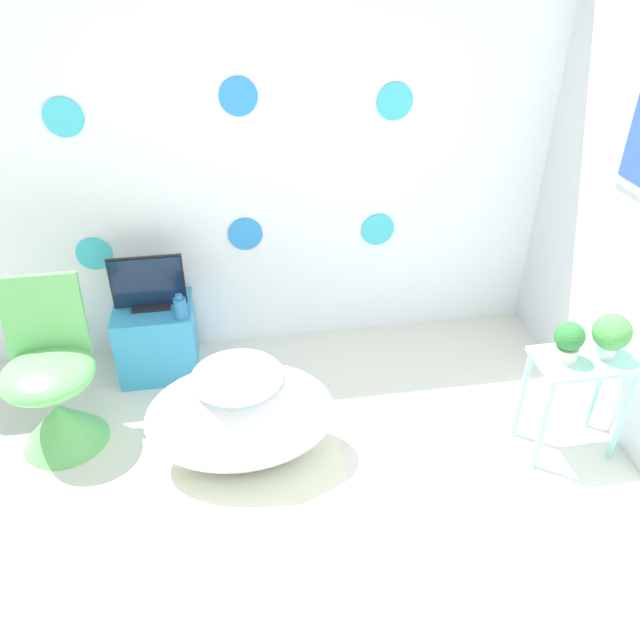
# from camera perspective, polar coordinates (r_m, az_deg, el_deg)

# --- Properties ---
(ground_plane) EXTENTS (12.00, 12.00, 0.00)m
(ground_plane) POSITION_cam_1_polar(r_m,az_deg,el_deg) (2.75, -3.24, -26.45)
(ground_plane) COLOR silver
(wall_back_dotted) EXTENTS (4.74, 0.05, 2.60)m
(wall_back_dotted) POSITION_cam_1_polar(r_m,az_deg,el_deg) (3.61, -7.80, 15.67)
(wall_back_dotted) COLOR white
(wall_back_dotted) RESTS_ON ground_plane
(rug) EXTENTS (0.90, 0.78, 0.01)m
(rug) POSITION_cam_1_polar(r_m,az_deg,el_deg) (3.30, -5.99, -12.90)
(rug) COLOR silver
(rug) RESTS_ON ground_plane
(bathtub) EXTENTS (0.94, 0.54, 0.55)m
(bathtub) POSITION_cam_1_polar(r_m,az_deg,el_deg) (3.15, -7.24, -8.76)
(bathtub) COLOR white
(bathtub) RESTS_ON ground_plane
(chair) EXTENTS (0.47, 0.47, 0.90)m
(chair) POSITION_cam_1_polar(r_m,az_deg,el_deg) (3.49, -23.05, -6.51)
(chair) COLOR #66C166
(chair) RESTS_ON ground_plane
(tv_cabinet) EXTENTS (0.45, 0.40, 0.45)m
(tv_cabinet) POSITION_cam_1_polar(r_m,az_deg,el_deg) (3.88, -14.66, -1.64)
(tv_cabinet) COLOR #389ED6
(tv_cabinet) RESTS_ON ground_plane
(tv) EXTENTS (0.41, 0.12, 0.33)m
(tv) POSITION_cam_1_polar(r_m,az_deg,el_deg) (3.69, -15.46, 3.10)
(tv) COLOR black
(tv) RESTS_ON tv_cabinet
(vase) EXTENTS (0.07, 0.07, 0.15)m
(vase) POSITION_cam_1_polar(r_m,az_deg,el_deg) (3.58, -12.64, 1.11)
(vase) COLOR #2D72B7
(vase) RESTS_ON tv_cabinet
(side_table) EXTENTS (0.47, 0.29, 0.58)m
(side_table) POSITION_cam_1_polar(r_m,az_deg,el_deg) (3.33, 22.58, -5.04)
(side_table) COLOR #99E0D8
(side_table) RESTS_ON ground_plane
(potted_plant_left) EXTENTS (0.14, 0.14, 0.21)m
(potted_plant_left) POSITION_cam_1_polar(r_m,az_deg,el_deg) (3.15, 21.76, -1.78)
(potted_plant_left) COLOR beige
(potted_plant_left) RESTS_ON side_table
(potted_plant_right) EXTENTS (0.18, 0.18, 0.23)m
(potted_plant_right) POSITION_cam_1_polar(r_m,az_deg,el_deg) (3.25, 25.10, -1.12)
(potted_plant_right) COLOR white
(potted_plant_right) RESTS_ON side_table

